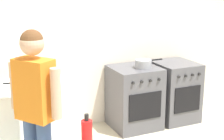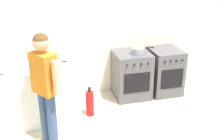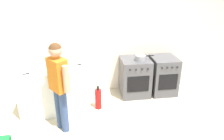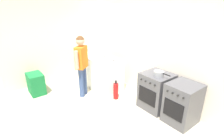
{
  "view_description": "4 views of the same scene",
  "coord_description": "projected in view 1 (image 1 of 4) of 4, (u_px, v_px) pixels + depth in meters",
  "views": [
    {
      "loc": [
        -1.75,
        -2.34,
        1.97
      ],
      "look_at": [
        -0.25,
        0.99,
        1.02
      ],
      "focal_mm": 55.0,
      "sensor_mm": 36.0,
      "label": 1
    },
    {
      "loc": [
        -1.2,
        -2.87,
        2.44
      ],
      "look_at": [
        -0.26,
        0.65,
        0.95
      ],
      "focal_mm": 45.0,
      "sensor_mm": 36.0,
      "label": 2
    },
    {
      "loc": [
        -0.79,
        -2.74,
        2.49
      ],
      "look_at": [
        -0.27,
        0.89,
        0.93
      ],
      "focal_mm": 35.0,
      "sensor_mm": 36.0,
      "label": 3
    },
    {
      "loc": [
        2.55,
        -1.37,
        2.32
      ],
      "look_at": [
        -0.13,
        0.68,
        1.01
      ],
      "focal_mm": 28.0,
      "sensor_mm": 36.0,
      "label": 4
    }
  ],
  "objects": [
    {
      "name": "back_wall",
      "position": [
        100.0,
        32.0,
        4.65
      ],
      "size": [
        6.0,
        0.1,
        2.6
      ],
      "primitive_type": "cube",
      "color": "silver",
      "rests_on": "ground"
    },
    {
      "name": "knife_bread",
      "position": [
        18.0,
        83.0,
        3.68
      ],
      "size": [
        0.34,
        0.15,
        0.01
      ],
      "color": "silver",
      "rests_on": "counter_unit"
    },
    {
      "name": "oven_right",
      "position": [
        175.0,
        91.0,
        4.95
      ],
      "size": [
        0.55,
        0.62,
        0.85
      ],
      "color": "#4C4C51",
      "rests_on": "ground"
    },
    {
      "name": "person",
      "position": [
        35.0,
        102.0,
        3.02
      ],
      "size": [
        0.37,
        0.48,
        1.58
      ],
      "color": "#384C7A",
      "rests_on": "ground"
    },
    {
      "name": "knife_paring",
      "position": [
        48.0,
        80.0,
        3.81
      ],
      "size": [
        0.21,
        0.07,
        0.01
      ],
      "color": "silver",
      "rests_on": "counter_unit"
    },
    {
      "name": "pot",
      "position": [
        143.0,
        64.0,
        4.53
      ],
      "size": [
        0.4,
        0.22,
        0.11
      ],
      "color": "gray",
      "rests_on": "oven_left"
    },
    {
      "name": "fire_extinguisher",
      "position": [
        87.0,
        137.0,
        3.97
      ],
      "size": [
        0.13,
        0.13,
        0.5
      ],
      "color": "red",
      "rests_on": "ground"
    },
    {
      "name": "oven_left",
      "position": [
        134.0,
        97.0,
        4.69
      ],
      "size": [
        0.63,
        0.62,
        0.85
      ],
      "color": "#4C4C51",
      "rests_on": "ground"
    },
    {
      "name": "counter_unit",
      "position": [
        10.0,
        127.0,
        3.67
      ],
      "size": [
        1.3,
        0.7,
        0.9
      ],
      "primitive_type": "cube",
      "color": "white",
      "rests_on": "ground"
    }
  ]
}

